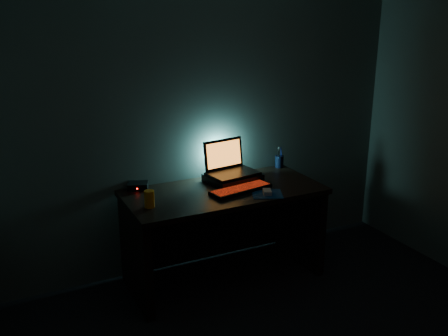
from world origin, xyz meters
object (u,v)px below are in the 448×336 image
keyboard (241,189)px  juice_glass (149,199)px  mouse (267,192)px  router (138,186)px  laptop (229,166)px  pen_cup (279,161)px

keyboard → juice_glass: size_ratio=4.25×
mouse → router: bearing=171.0°
laptop → keyboard: (-0.04, -0.27, -0.11)m
laptop → pen_cup: (0.54, 0.11, -0.07)m
keyboard → juice_glass: bearing=170.0°
pen_cup → router: pen_cup is taller
mouse → router: 0.98m
keyboard → mouse: bearing=-55.4°
mouse → juice_glass: juice_glass is taller
pen_cup → juice_glass: 1.35m
router → juice_glass: bearing=-73.7°
mouse → pen_cup: size_ratio=0.93×
laptop → keyboard: 0.29m
keyboard → laptop: bearing=71.6°
mouse → pen_cup: pen_cup is taller
juice_glass → router: juice_glass is taller
laptop → pen_cup: bearing=3.0°
laptop → router: (-0.72, 0.11, -0.09)m
laptop → router: 0.73m
mouse → router: router is taller
pen_cup → router: bearing=-180.0°
router → mouse: bearing=-11.5°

